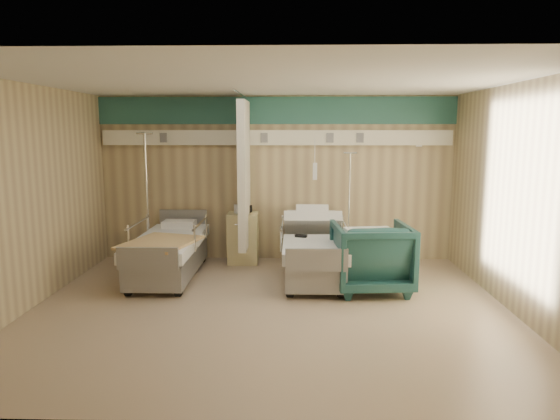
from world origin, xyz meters
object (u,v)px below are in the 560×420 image
Objects in this scene: iv_stand_right at (348,240)px; iv_stand_left at (149,238)px; visitor_armchair at (371,257)px; bed_left at (169,257)px; bed_right at (313,258)px; bedside_cabinet at (243,238)px.

iv_stand_left reaches higher than iv_stand_right.
visitor_armchair is 0.57× the size of iv_stand_right.
bed_left is 3.03m from visitor_armchair.
bed_left is (-2.20, 0.00, 0.00)m from bed_right.
iv_stand_left reaches higher than bed_left.
bedside_cabinet is (1.05, 0.90, 0.11)m from bed_left.
bedside_cabinet is at bearing 5.54° from iv_stand_left.
bed_left is at bearing -14.39° from visitor_armchair.
bedside_cabinet reaches higher than bed_right.
visitor_armchair is 1.52m from iv_stand_right.
visitor_armchair is (1.93, -1.43, 0.06)m from bedside_cabinet.
iv_stand_right is (0.63, 0.98, 0.07)m from bed_right.
iv_stand_right is (2.83, 0.98, 0.07)m from bed_left.
iv_stand_right reaches higher than bedside_cabinet.
bedside_cabinet is at bearing -40.80° from visitor_armchair.
bedside_cabinet is 0.46× the size of iv_stand_right.
bed_left is 2.04× the size of visitor_armchair.
bed_right is 1.16× the size of iv_stand_right.
iv_stand_left reaches higher than visitor_armchair.
visitor_armchair reaches higher than bed_right.
bed_right is 1.46m from bedside_cabinet.
bed_left is at bearing -55.46° from iv_stand_left.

